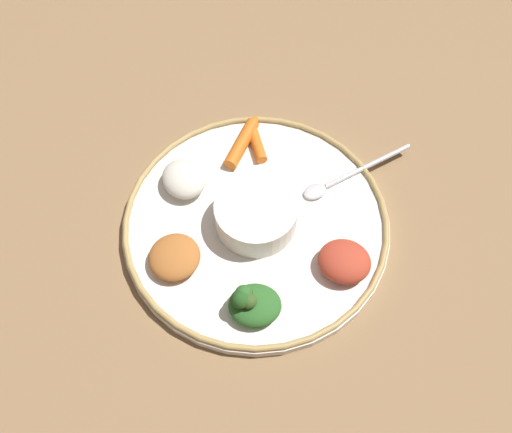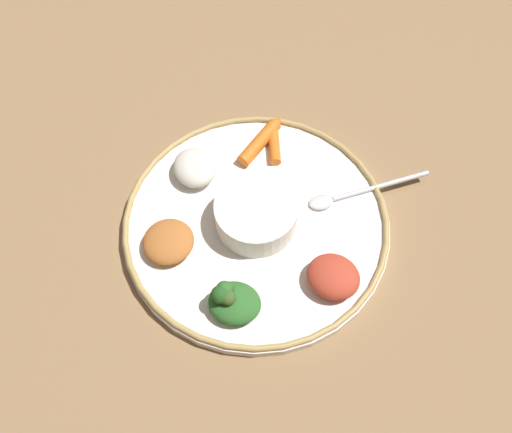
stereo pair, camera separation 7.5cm
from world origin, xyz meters
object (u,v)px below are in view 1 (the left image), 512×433
at_px(center_bowl, 256,213).
at_px(carrot_near_spoon, 256,141).
at_px(spoon, 341,179).
at_px(greens_pile, 252,303).
at_px(carrot_outer, 243,140).

bearing_deg(center_bowl, carrot_near_spoon, 123.99).
distance_m(spoon, greens_pile, 0.23).
height_order(spoon, greens_pile, greens_pile).
bearing_deg(spoon, center_bowl, -116.73).
bearing_deg(greens_pile, carrot_near_spoon, 122.93).
xyz_separation_m(center_bowl, greens_pile, (0.06, -0.10, -0.00)).
bearing_deg(carrot_near_spoon, greens_pile, -57.07).
bearing_deg(center_bowl, spoon, 63.27).
bearing_deg(greens_pile, carrot_outer, 127.00).
bearing_deg(carrot_outer, center_bowl, -48.12).
xyz_separation_m(spoon, carrot_outer, (-0.15, -0.02, 0.01)).
xyz_separation_m(greens_pile, carrot_near_spoon, (-0.14, 0.21, -0.01)).
height_order(carrot_near_spoon, carrot_outer, carrot_outer).
distance_m(carrot_near_spoon, carrot_outer, 0.02).
bearing_deg(carrot_outer, greens_pile, -53.00).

